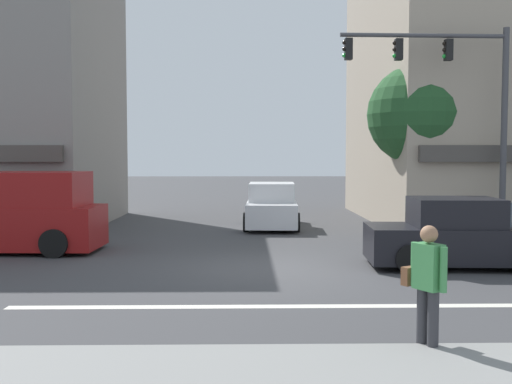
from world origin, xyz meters
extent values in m
plane|color=#3D3D3F|center=(0.00, 0.00, 0.00)|extent=(120.00, 120.00, 0.00)
cube|color=silver|center=(0.00, -3.50, 0.00)|extent=(9.00, 0.24, 0.01)
cylinder|color=#4C3823|center=(5.03, 5.83, 1.33)|extent=(0.32, 0.32, 2.66)
sphere|color=#235128|center=(5.03, 5.83, 3.86)|extent=(3.20, 3.20, 3.20)
cylinder|color=brown|center=(-7.81, 5.46, 4.09)|extent=(0.22, 0.22, 8.19)
cylinder|color=#47474C|center=(6.98, 3.81, 3.10)|extent=(0.18, 0.18, 6.20)
cylinder|color=#47474C|center=(4.59, 3.73, 5.95)|extent=(4.80, 0.28, 0.12)
cube|color=black|center=(5.31, 3.75, 5.55)|extent=(0.21, 0.25, 0.60)
sphere|color=black|center=(5.19, 3.75, 5.73)|extent=(0.12, 0.12, 0.12)
sphere|color=black|center=(5.19, 3.75, 5.55)|extent=(0.12, 0.12, 0.12)
sphere|color=green|center=(5.19, 3.75, 5.37)|extent=(0.12, 0.12, 0.12)
cube|color=black|center=(3.87, 3.71, 5.55)|extent=(0.21, 0.25, 0.60)
sphere|color=black|center=(3.75, 3.70, 5.73)|extent=(0.12, 0.12, 0.12)
sphere|color=black|center=(3.75, 3.70, 5.55)|extent=(0.12, 0.12, 0.12)
sphere|color=green|center=(3.75, 3.70, 5.37)|extent=(0.12, 0.12, 0.12)
cube|color=black|center=(2.43, 3.66, 5.55)|extent=(0.21, 0.25, 0.60)
sphere|color=black|center=(2.31, 3.65, 5.73)|extent=(0.12, 0.12, 0.12)
sphere|color=black|center=(2.31, 3.65, 5.55)|extent=(0.12, 0.12, 0.12)
sphere|color=green|center=(2.31, 3.65, 5.37)|extent=(0.12, 0.12, 0.12)
cube|color=silver|center=(0.43, 7.68, 0.54)|extent=(1.89, 4.18, 0.80)
cube|color=silver|center=(0.43, 7.58, 1.26)|extent=(1.65, 1.97, 0.64)
cube|color=#475666|center=(0.47, 8.55, 1.26)|extent=(1.44, 0.13, 0.54)
cylinder|color=black|center=(-0.36, 8.99, 0.32)|extent=(0.21, 0.65, 0.64)
cylinder|color=black|center=(1.34, 8.91, 0.32)|extent=(0.21, 0.65, 0.64)
cylinder|color=black|center=(-0.48, 6.45, 0.32)|extent=(0.21, 0.65, 0.64)
cylinder|color=black|center=(1.22, 6.37, 0.32)|extent=(0.21, 0.65, 0.64)
cube|color=black|center=(4.36, 0.02, 0.54)|extent=(4.19, 1.92, 0.80)
cube|color=black|center=(4.26, 0.02, 1.26)|extent=(1.98, 1.66, 0.64)
cube|color=#475666|center=(5.23, -0.03, 1.26)|extent=(0.14, 1.44, 0.54)
cylinder|color=black|center=(5.68, 0.80, 0.32)|extent=(0.65, 0.21, 0.64)
cylinder|color=black|center=(3.14, 0.93, 0.32)|extent=(0.65, 0.21, 0.64)
cylinder|color=black|center=(3.04, -0.76, 0.32)|extent=(0.65, 0.21, 0.64)
cube|color=maroon|center=(-6.65, 2.39, 0.66)|extent=(4.67, 2.02, 1.10)
cube|color=maroon|center=(-6.35, 2.38, 1.66)|extent=(3.27, 1.93, 0.90)
cylinder|color=black|center=(-5.26, 1.41, 0.36)|extent=(0.73, 0.23, 0.72)
cylinder|color=black|center=(-5.19, 3.25, 0.36)|extent=(0.73, 0.23, 0.72)
cylinder|color=#333338|center=(1.84, -6.12, 0.43)|extent=(0.14, 0.14, 0.86)
cylinder|color=#333338|center=(1.75, -5.96, 0.43)|extent=(0.14, 0.14, 0.86)
cube|color=#3F8C4C|center=(1.80, -6.04, 1.15)|extent=(0.37, 0.42, 0.58)
sphere|color=#9E7051|center=(1.80, -6.04, 1.56)|extent=(0.22, 0.22, 0.22)
cylinder|color=#3F8C4C|center=(1.92, -6.25, 1.15)|extent=(0.09, 0.09, 0.56)
cylinder|color=#3F8C4C|center=(1.68, -5.83, 1.15)|extent=(0.09, 0.09, 0.56)
cube|color=brown|center=(1.67, -5.74, 0.98)|extent=(0.30, 0.24, 0.24)
camera|label=1|loc=(-0.50, -13.42, 2.54)|focal=42.00mm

